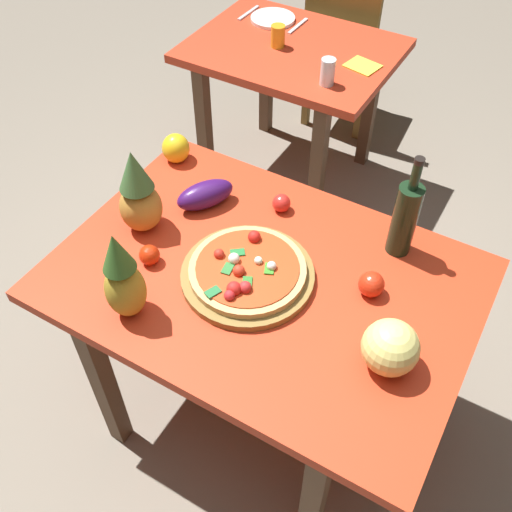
{
  "coord_description": "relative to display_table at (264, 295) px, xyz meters",
  "views": [
    {
      "loc": [
        0.56,
        -1.0,
        2.09
      ],
      "look_at": [
        -0.04,
        0.02,
        0.81
      ],
      "focal_mm": 41.03,
      "sensor_mm": 36.0,
      "label": 1
    }
  ],
  "objects": [
    {
      "name": "pineapple_left",
      "position": [
        -0.44,
        -0.01,
        0.23
      ],
      "size": [
        0.14,
        0.14,
        0.3
      ],
      "color": "#BB8232",
      "rests_on": "display_table"
    },
    {
      "name": "pineapple_right",
      "position": [
        -0.26,
        -0.31,
        0.23
      ],
      "size": [
        0.11,
        0.11,
        0.31
      ],
      "color": "#B1902A",
      "rests_on": "display_table"
    },
    {
      "name": "melon",
      "position": [
        0.43,
        -0.1,
        0.17
      ],
      "size": [
        0.15,
        0.15,
        0.15
      ],
      "primitive_type": "sphere",
      "color": "#E8DD77",
      "rests_on": "display_table"
    },
    {
      "name": "eggplant",
      "position": [
        -0.33,
        0.18,
        0.14
      ],
      "size": [
        0.18,
        0.22,
        0.09
      ],
      "primitive_type": "ellipsoid",
      "rotation": [
        0.0,
        0.0,
        1.02
      ],
      "color": "#3A1459",
      "rests_on": "display_table"
    },
    {
      "name": "background_table",
      "position": [
        -0.58,
        1.29,
        -0.03
      ],
      "size": [
        0.95,
        0.73,
        0.76
      ],
      "color": "brown",
      "rests_on": "ground_plane"
    },
    {
      "name": "drinking_glass_water",
      "position": [
        -0.3,
        1.07,
        0.15
      ],
      "size": [
        0.06,
        0.06,
        0.11
      ],
      "primitive_type": "cylinder",
      "color": "silver",
      "rests_on": "background_table"
    },
    {
      "name": "tomato_near_board",
      "position": [
        0.3,
        0.1,
        0.13
      ],
      "size": [
        0.08,
        0.08,
        0.08
      ],
      "primitive_type": "sphere",
      "color": "red",
      "rests_on": "display_table"
    },
    {
      "name": "fork_utensil",
      "position": [
        -0.93,
        1.47,
        0.1
      ],
      "size": [
        0.02,
        0.18,
        0.01
      ],
      "primitive_type": "cube",
      "rotation": [
        0.0,
        0.0,
        -0.04
      ],
      "color": "silver",
      "rests_on": "background_table"
    },
    {
      "name": "dining_chair",
      "position": [
        -0.56,
        1.88,
        -0.18
      ],
      "size": [
        0.43,
        0.43,
        0.85
      ],
      "rotation": [
        0.0,
        0.0,
        3.22
      ],
      "color": "olive",
      "rests_on": "ground_plane"
    },
    {
      "name": "drinking_glass_juice",
      "position": [
        -0.64,
        1.25,
        0.14
      ],
      "size": [
        0.07,
        0.07,
        0.1
      ],
      "primitive_type": "cylinder",
      "color": "orange",
      "rests_on": "background_table"
    },
    {
      "name": "wine_bottle",
      "position": [
        0.31,
        0.31,
        0.23
      ],
      "size": [
        0.08,
        0.08,
        0.36
      ],
      "color": "black",
      "rests_on": "display_table"
    },
    {
      "name": "display_table",
      "position": [
        0.0,
        0.0,
        0.0
      ],
      "size": [
        1.25,
        0.88,
        0.76
      ],
      "color": "brown",
      "rests_on": "ground_plane"
    },
    {
      "name": "bell_pepper",
      "position": [
        -0.56,
        0.33,
        0.14
      ],
      "size": [
        0.1,
        0.1,
        0.11
      ],
      "primitive_type": "ellipsoid",
      "color": "yellow",
      "rests_on": "display_table"
    },
    {
      "name": "napkin_folded",
      "position": [
        -0.23,
        1.28,
        0.09
      ],
      "size": [
        0.16,
        0.15,
        0.01
      ],
      "primitive_type": "cube",
      "rotation": [
        0.0,
        0.0,
        -0.21
      ],
      "color": "yellow",
      "rests_on": "background_table"
    },
    {
      "name": "dinner_plate",
      "position": [
        -0.79,
        1.47,
        0.1
      ],
      "size": [
        0.22,
        0.22,
        0.02
      ],
      "primitive_type": "cylinder",
      "color": "white",
      "rests_on": "background_table"
    },
    {
      "name": "tomato_by_bottle",
      "position": [
        -0.33,
        -0.13,
        0.12
      ],
      "size": [
        0.06,
        0.06,
        0.06
      ],
      "primitive_type": "sphere",
      "color": "red",
      "rests_on": "display_table"
    },
    {
      "name": "pizza_board",
      "position": [
        -0.04,
        -0.03,
        0.1
      ],
      "size": [
        0.4,
        0.4,
        0.02
      ],
      "primitive_type": "cylinder",
      "color": "olive",
      "rests_on": "display_table"
    },
    {
      "name": "pizza",
      "position": [
        -0.04,
        -0.03,
        0.13
      ],
      "size": [
        0.35,
        0.35,
        0.06
      ],
      "color": "tan",
      "rests_on": "pizza_board"
    },
    {
      "name": "tomato_at_corner",
      "position": [
        -0.1,
        0.28,
        0.12
      ],
      "size": [
        0.06,
        0.06,
        0.06
      ],
      "primitive_type": "sphere",
      "color": "red",
      "rests_on": "display_table"
    },
    {
      "name": "knife_utensil",
      "position": [
        -0.65,
        1.47,
        0.1
      ],
      "size": [
        0.02,
        0.18,
        0.01
      ],
      "primitive_type": "cube",
      "rotation": [
        0.0,
        0.0,
        -0.02
      ],
      "color": "silver",
      "rests_on": "background_table"
    },
    {
      "name": "ground_plane",
      "position": [
        0.0,
        0.0,
        -0.66
      ],
      "size": [
        10.0,
        10.0,
        0.0
      ],
      "primitive_type": "plane",
      "color": "gray"
    }
  ]
}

